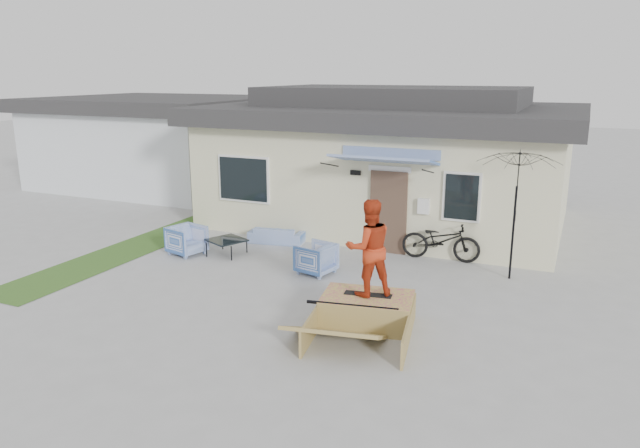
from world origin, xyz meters
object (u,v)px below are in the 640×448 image
at_px(bicycle, 441,236).
at_px(armchair_left, 187,239).
at_px(armchair_right, 316,257).
at_px(skater, 369,246).
at_px(skate_ramp, 367,310).
at_px(skateboard, 368,294).
at_px(coffee_table, 227,247).
at_px(loveseat, 276,232).
at_px(patio_umbrella, 516,202).

bearing_deg(bicycle, armchair_left, 106.00).
bearing_deg(armchair_right, skater, 55.05).
distance_m(armchair_left, skater, 6.09).
distance_m(armchair_right, bicycle, 3.21).
height_order(skate_ramp, skater, skater).
xyz_separation_m(armchair_left, skateboard, (5.59, -2.17, 0.16)).
relative_size(coffee_table, skater, 0.46).
bearing_deg(coffee_table, loveseat, 67.08).
bearing_deg(armchair_left, patio_umbrella, -65.28).
relative_size(bicycle, skateboard, 2.19).
bearing_deg(skate_ramp, armchair_right, 122.54).
bearing_deg(skate_ramp, bicycle, 75.39).
bearing_deg(skater, armchair_left, -57.97).
bearing_deg(patio_umbrella, coffee_table, -171.23).
relative_size(armchair_left, coffee_table, 1.00).
height_order(armchair_left, skate_ramp, armchair_left).
bearing_deg(patio_umbrella, armchair_left, -169.56).
relative_size(coffee_table, bicycle, 0.43).
distance_m(patio_umbrella, skateboard, 4.31).
relative_size(loveseat, armchair_right, 1.90).
bearing_deg(bicycle, skater, 171.52).
relative_size(loveseat, skateboard, 1.72).
distance_m(loveseat, armchair_left, 2.43).
bearing_deg(bicycle, skate_ramp, 171.70).
xyz_separation_m(loveseat, patio_umbrella, (6.12, -0.44, 1.46)).
distance_m(armchair_left, coffee_table, 1.03).
xyz_separation_m(loveseat, skater, (4.03, -4.03, 1.19)).
relative_size(bicycle, patio_umbrella, 0.87).
distance_m(loveseat, armchair_right, 2.76).
relative_size(armchair_left, skate_ramp, 0.38).
bearing_deg(armchair_left, loveseat, -25.74).
bearing_deg(skateboard, skater, 81.49).
height_order(loveseat, bicycle, bicycle).
bearing_deg(loveseat, patio_umbrella, 166.48).
bearing_deg(skater, bicycle, -131.55).
xyz_separation_m(armchair_left, armchair_right, (3.58, -0.02, -0.02)).
bearing_deg(patio_umbrella, loveseat, 175.85).
height_order(bicycle, skate_ramp, bicycle).
bearing_deg(loveseat, coffee_table, 57.71).
height_order(patio_umbrella, skateboard, patio_umbrella).
bearing_deg(armchair_left, bicycle, -56.02).
height_order(armchair_right, skate_ramp, armchair_right).
bearing_deg(skateboard, patio_umbrella, 51.28).
bearing_deg(armchair_right, skate_ramp, 54.48).
height_order(armchair_right, coffee_table, armchair_right).
bearing_deg(skateboard, skate_ramp, -88.50).
bearing_deg(coffee_table, armchair_left, -158.15).
distance_m(loveseat, patio_umbrella, 6.31).
distance_m(armchair_right, skater, 3.14).
bearing_deg(coffee_table, bicycle, 19.30).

